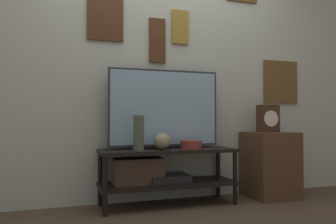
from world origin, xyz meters
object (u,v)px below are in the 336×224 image
object	(u,v)px
vase_wide_bowl	(191,145)
vase_tall_ceramic	(139,133)
television	(165,108)
vase_round_glass	(162,141)
mantel_clock	(268,119)

from	to	relation	value
vase_wide_bowl	vase_tall_ceramic	size ratio (longest dim) A/B	0.65
television	vase_round_glass	distance (m)	0.34
vase_wide_bowl	vase_round_glass	xyz separation A→B (m)	(-0.27, 0.03, 0.03)
television	vase_round_glass	bearing A→B (deg)	-116.85
vase_tall_ceramic	mantel_clock	bearing A→B (deg)	4.57
vase_wide_bowl	vase_round_glass	size ratio (longest dim) A/B	1.34
television	vase_tall_ceramic	distance (m)	0.42
vase_round_glass	vase_tall_ceramic	xyz separation A→B (m)	(-0.23, -0.07, 0.08)
vase_wide_bowl	mantel_clock	size ratio (longest dim) A/B	0.71
television	vase_tall_ceramic	size ratio (longest dim) A/B	3.49
television	vase_round_glass	size ratio (longest dim) A/B	7.19
vase_round_glass	mantel_clock	world-z (taller)	mantel_clock
vase_wide_bowl	mantel_clock	bearing A→B (deg)	4.60
vase_tall_ceramic	mantel_clock	world-z (taller)	mantel_clock
television	vase_round_glass	world-z (taller)	television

